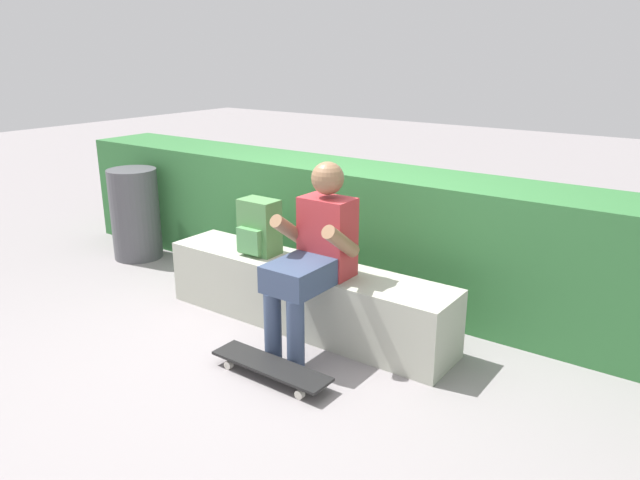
{
  "coord_description": "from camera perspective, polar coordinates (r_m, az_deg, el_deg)",
  "views": [
    {
      "loc": [
        2.38,
        -2.68,
        1.9
      ],
      "look_at": [
        0.08,
        0.51,
        0.64
      ],
      "focal_mm": 33.79,
      "sensor_mm": 36.0,
      "label": 1
    }
  ],
  "objects": [
    {
      "name": "person_skater",
      "position": [
        3.81,
        -0.57,
        -1.13
      ],
      "size": [
        0.49,
        0.62,
        1.22
      ],
      "color": "#B73338",
      "rests_on": "ground"
    },
    {
      "name": "skateboard_near_person",
      "position": [
        3.69,
        -4.69,
        -11.86
      ],
      "size": [
        0.8,
        0.21,
        0.09
      ],
      "color": "black",
      "rests_on": "ground"
    },
    {
      "name": "hedge_row",
      "position": [
        4.79,
        5.81,
        0.72
      ],
      "size": [
        6.37,
        0.66,
        1.0
      ],
      "color": "#34733A",
      "rests_on": "ground"
    },
    {
      "name": "trash_bin",
      "position": [
        5.86,
        -17.09,
        2.38
      ],
      "size": [
        0.45,
        0.45,
        0.84
      ],
      "color": "#4C4C51",
      "rests_on": "ground"
    },
    {
      "name": "bench_main",
      "position": [
        4.26,
        -1.49,
        -5.23
      ],
      "size": [
        2.22,
        0.44,
        0.47
      ],
      "color": "#ADAF9F",
      "rests_on": "ground"
    },
    {
      "name": "ground_plane",
      "position": [
        4.05,
        -5.24,
        -10.2
      ],
      "size": [
        24.0,
        24.0,
        0.0
      ],
      "primitive_type": "plane",
      "color": "gray"
    },
    {
      "name": "backpack_on_bench",
      "position": [
        4.35,
        -5.82,
        1.16
      ],
      "size": [
        0.28,
        0.23,
        0.4
      ],
      "color": "#51894C",
      "rests_on": "bench_main"
    }
  ]
}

